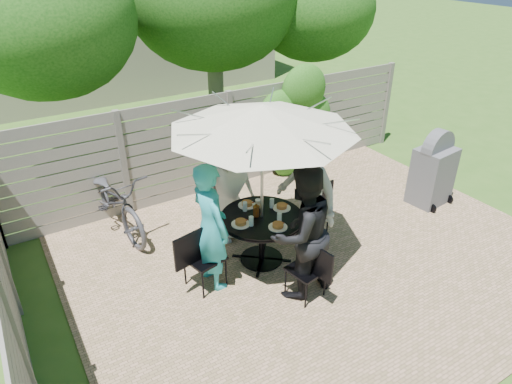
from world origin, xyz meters
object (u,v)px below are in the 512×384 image
patio_table (262,230)px  person_back (229,188)px  person_right (307,189)px  bbq_grill (433,171)px  person_left (211,227)px  chair_front (306,280)px  umbrella (263,118)px  plate_right (282,207)px  person_front (302,233)px  plate_left (241,223)px  glass_left (251,221)px  bicycle (113,200)px  chair_right (311,223)px  coffee_cup (258,204)px  plate_back (247,204)px  glass_right (272,203)px  chair_back (226,218)px  plate_front (278,226)px  glass_front (279,217)px  syrup_jug (256,211)px  glass_back (245,206)px  chair_left (204,269)px

patio_table → person_back: (-0.07, 0.83, 0.32)m
person_right → bbq_grill: (2.64, -0.19, -0.31)m
person_left → chair_front: bearing=-139.2°
umbrella → plate_right: bearing=4.8°
umbrella → person_front: 1.53m
chair_front → plate_left: (-0.44, 0.93, 0.53)m
glass_left → bicycle: (-1.31, 2.07, -0.29)m
umbrella → chair_right: size_ratio=2.92×
chair_front → chair_right: chair_right is taller
person_back → coffee_cup: size_ratio=14.32×
umbrella → person_front: umbrella is taller
person_right → person_left: bearing=-90.0°
patio_table → plate_back: 0.44m
bbq_grill → person_front: bearing=-174.7°
bicycle → person_back: bearing=-45.4°
patio_table → glass_left: glass_left is taller
glass_right → chair_right: bearing=-3.6°
chair_back → plate_front: size_ratio=3.24×
patio_table → plate_right: bearing=4.8°
glass_front → coffee_cup: (-0.05, 0.48, -0.01)m
person_front → syrup_jug: size_ratio=11.69×
person_front → plate_back: bearing=-90.0°
person_back → glass_front: person_back is taller
plate_right → glass_back: glass_back is taller
person_back → person_front: 1.66m
patio_table → person_right: person_right is taller
chair_left → person_left: person_left is taller
plate_back → glass_left: 0.53m
glass_left → bbq_grill: bearing=0.1°
umbrella → person_left: (-0.83, -0.07, -1.30)m
glass_right → syrup_jug: size_ratio=0.88×
plate_left → chair_back: bearing=74.2°
chair_front → bbq_grill: size_ratio=0.63×
person_right → glass_front: 0.78m
chair_right → glass_left: (-1.21, -0.21, 0.56)m
chair_right → glass_right: chair_right is taller
person_back → glass_front: bearing=-84.5°
bbq_grill → chair_back: bearing=156.6°
person_left → plate_left: 0.49m
plate_right → bicycle: bicycle is taller
syrup_jug → coffee_cup: size_ratio=1.33×
glass_left → glass_right: size_ratio=1.00×
person_front → plate_back: 1.20m
chair_right → coffee_cup: size_ratio=7.59×
plate_right → plate_left: bearing=-175.2°
glass_left → bicycle: bearing=122.4°
chair_front → glass_right: (0.17, 1.09, 0.57)m
chair_back → plate_left: chair_back is taller
glass_back → coffee_cup: bearing=-6.1°
bbq_grill → glass_left: bearing=173.7°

